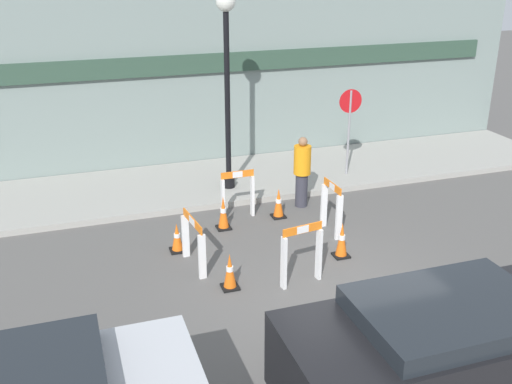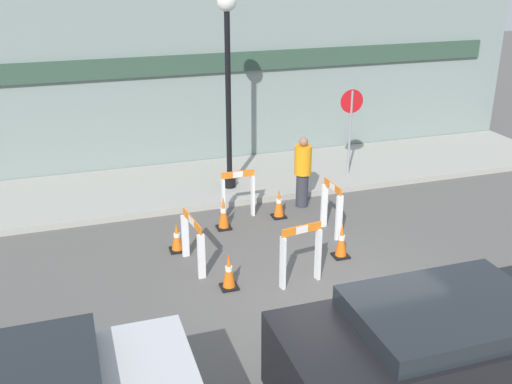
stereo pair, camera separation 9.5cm
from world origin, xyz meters
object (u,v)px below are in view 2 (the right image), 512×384
Objects in this scene: streetlamp_post at (228,65)px; stop_sign at (351,118)px; person_worker at (303,170)px; parked_car_1 at (442,350)px.

streetlamp_post is 2.06× the size of stop_sign.
streetlamp_post is 3.50m from stop_sign.
streetlamp_post reaches higher than person_worker.
person_worker is (1.36, -1.35, -2.23)m from streetlamp_post.
parked_car_1 is (-0.89, -6.74, 0.02)m from person_worker.
person_worker reaches higher than parked_car_1.
stop_sign is at bearing 71.39° from parked_car_1.
stop_sign is at bearing 167.08° from person_worker.
stop_sign is (3.17, -0.06, -1.49)m from streetlamp_post.
streetlamp_post reaches higher than stop_sign.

